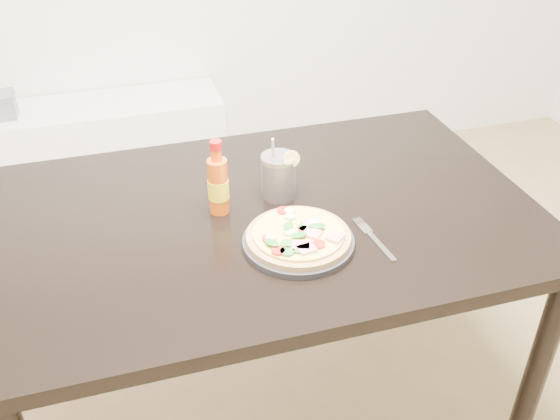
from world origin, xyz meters
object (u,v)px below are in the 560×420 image
object	(u,v)px
dining_table	(267,237)
hot_sauce_bottle	(218,184)
plate	(298,242)
cola_cup	(278,177)
fork	(373,237)
media_console	(72,158)
pizza	(299,235)

from	to	relation	value
dining_table	hot_sauce_bottle	size ratio (longest dim) A/B	6.91
plate	cola_cup	distance (m)	0.23
fork	media_console	bearing A→B (deg)	110.04
dining_table	cola_cup	distance (m)	0.16
dining_table	hot_sauce_bottle	xyz separation A→B (m)	(-0.12, 0.04, 0.16)
pizza	media_console	xyz separation A→B (m)	(-0.58, 1.58, -0.53)
plate	hot_sauce_bottle	bearing A→B (deg)	127.06
plate	cola_cup	bearing A→B (deg)	85.41
pizza	hot_sauce_bottle	bearing A→B (deg)	126.94
hot_sauce_bottle	cola_cup	world-z (taller)	hot_sauce_bottle
cola_cup	fork	size ratio (longest dim) A/B	0.96
plate	cola_cup	size ratio (longest dim) A/B	1.48
fork	media_console	distance (m)	1.85
dining_table	media_console	xyz separation A→B (m)	(-0.55, 1.42, -0.42)
plate	media_console	bearing A→B (deg)	110.20
dining_table	cola_cup	size ratio (longest dim) A/B	7.71
pizza	hot_sauce_bottle	xyz separation A→B (m)	(-0.15, 0.20, 0.05)
cola_cup	media_console	size ratio (longest dim) A/B	0.13
hot_sauce_bottle	fork	size ratio (longest dim) A/B	1.07
hot_sauce_bottle	pizza	bearing A→B (deg)	-53.06
dining_table	plate	distance (m)	0.19
hot_sauce_bottle	media_console	distance (m)	1.56
dining_table	fork	bearing A→B (deg)	-41.36
hot_sauce_bottle	plate	bearing A→B (deg)	-52.94
hot_sauce_bottle	dining_table	bearing A→B (deg)	-17.39
pizza	media_console	distance (m)	1.76
hot_sauce_bottle	cola_cup	size ratio (longest dim) A/B	1.12
plate	fork	size ratio (longest dim) A/B	1.42
fork	cola_cup	bearing A→B (deg)	117.28
plate	pizza	world-z (taller)	pizza
plate	fork	xyz separation A→B (m)	(0.18, -0.03, -0.01)
hot_sauce_bottle	cola_cup	xyz separation A→B (m)	(0.17, 0.03, -0.02)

